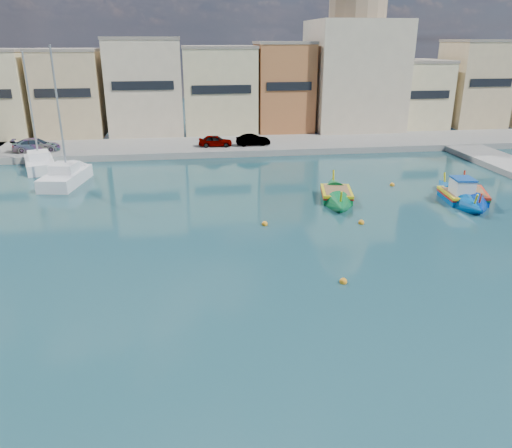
{
  "coord_description": "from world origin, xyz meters",
  "views": [
    {
      "loc": [
        -9.8,
        -18.36,
        10.53
      ],
      "look_at": [
        -6.33,
        6.0,
        1.4
      ],
      "focal_mm": 35.0,
      "sensor_mm": 36.0,
      "label": 1
    }
  ],
  "objects_px": {
    "luzzu_blue_cabin": "(458,197)",
    "luzzu_green": "(336,196)",
    "luzzu_cyan_mid": "(470,196)",
    "yacht_north": "(39,161)",
    "yacht_midnorth": "(74,173)",
    "church_block": "(354,59)"
  },
  "relations": [
    {
      "from": "luzzu_blue_cabin",
      "to": "yacht_midnorth",
      "type": "xyz_separation_m",
      "value": [
        -27.5,
        9.88,
        0.11
      ]
    },
    {
      "from": "luzzu_green",
      "to": "yacht_midnorth",
      "type": "distance_m",
      "value": 20.99
    },
    {
      "from": "luzzu_green",
      "to": "yacht_north",
      "type": "height_order",
      "value": "yacht_north"
    },
    {
      "from": "yacht_north",
      "to": "yacht_midnorth",
      "type": "height_order",
      "value": "yacht_midnorth"
    },
    {
      "from": "luzzu_cyan_mid",
      "to": "yacht_north",
      "type": "height_order",
      "value": "yacht_north"
    },
    {
      "from": "luzzu_blue_cabin",
      "to": "luzzu_cyan_mid",
      "type": "relative_size",
      "value": 0.93
    },
    {
      "from": "luzzu_cyan_mid",
      "to": "luzzu_green",
      "type": "relative_size",
      "value": 1.05
    },
    {
      "from": "luzzu_green",
      "to": "yacht_north",
      "type": "bearing_deg",
      "value": 149.84
    },
    {
      "from": "luzzu_blue_cabin",
      "to": "luzzu_green",
      "type": "distance_m",
      "value": 8.38
    },
    {
      "from": "luzzu_blue_cabin",
      "to": "yacht_north",
      "type": "distance_m",
      "value": 34.96
    },
    {
      "from": "church_block",
      "to": "yacht_north",
      "type": "height_order",
      "value": "church_block"
    },
    {
      "from": "luzzu_green",
      "to": "yacht_north",
      "type": "relative_size",
      "value": 0.76
    },
    {
      "from": "luzzu_cyan_mid",
      "to": "yacht_midnorth",
      "type": "xyz_separation_m",
      "value": [
        -28.47,
        9.76,
        0.18
      ]
    },
    {
      "from": "luzzu_cyan_mid",
      "to": "luzzu_blue_cabin",
      "type": "bearing_deg",
      "value": -172.94
    },
    {
      "from": "luzzu_cyan_mid",
      "to": "yacht_north",
      "type": "xyz_separation_m",
      "value": [
        -32.5,
        14.98,
        0.16
      ]
    },
    {
      "from": "luzzu_blue_cabin",
      "to": "luzzu_green",
      "type": "bearing_deg",
      "value": 169.27
    },
    {
      "from": "luzzu_cyan_mid",
      "to": "church_block",
      "type": "bearing_deg",
      "value": 89.33
    },
    {
      "from": "luzzu_cyan_mid",
      "to": "yacht_north",
      "type": "bearing_deg",
      "value": 155.26
    },
    {
      "from": "church_block",
      "to": "yacht_midnorth",
      "type": "relative_size",
      "value": 1.73
    },
    {
      "from": "luzzu_blue_cabin",
      "to": "yacht_north",
      "type": "bearing_deg",
      "value": 154.42
    },
    {
      "from": "church_block",
      "to": "yacht_north",
      "type": "xyz_separation_m",
      "value": [
        -32.82,
        -12.6,
        -8.0
      ]
    },
    {
      "from": "luzzu_blue_cabin",
      "to": "luzzu_cyan_mid",
      "type": "height_order",
      "value": "luzzu_blue_cabin"
    }
  ]
}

